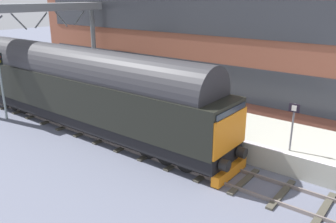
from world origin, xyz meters
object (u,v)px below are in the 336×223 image
object	(u,v)px
diesel_locomotive	(83,87)
platform_number_sign	(293,120)
waiting_passenger	(188,100)
signal_post_near	(1,78)

from	to	relation	value
diesel_locomotive	platform_number_sign	bearing A→B (deg)	-79.56
platform_number_sign	diesel_locomotive	bearing A→B (deg)	100.44
platform_number_sign	waiting_passenger	xyz separation A→B (m)	(0.79, 5.88, -0.40)
waiting_passenger	signal_post_near	bearing A→B (deg)	31.20
diesel_locomotive	waiting_passenger	xyz separation A→B (m)	(2.82, -5.12, -0.49)
platform_number_sign	waiting_passenger	size ratio (longest dim) A/B	1.28
signal_post_near	diesel_locomotive	bearing A→B (deg)	-69.87
diesel_locomotive	platform_number_sign	xyz separation A→B (m)	(2.03, -11.00, -0.09)
diesel_locomotive	waiting_passenger	bearing A→B (deg)	-61.16
diesel_locomotive	platform_number_sign	distance (m)	11.19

